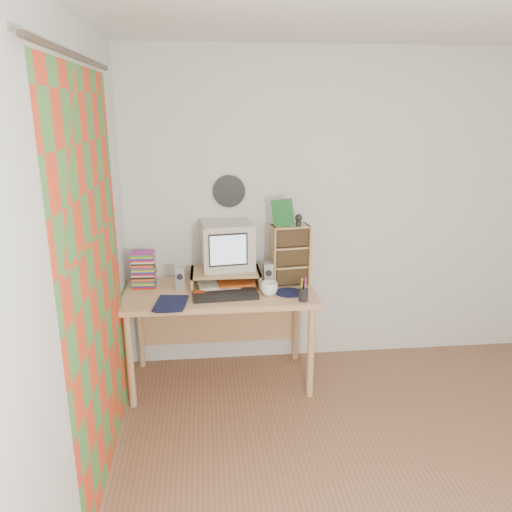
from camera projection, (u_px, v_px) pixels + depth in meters
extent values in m
plane|color=#8B5A41|center=(421.00, 502.00, 2.70)|extent=(3.50, 3.50, 0.00)
plane|color=white|center=(345.00, 211.00, 4.01)|extent=(3.50, 0.00, 3.50)
plane|color=white|center=(62.00, 299.00, 2.17)|extent=(0.00, 3.50, 3.50)
plane|color=#E34120|center=(96.00, 283.00, 2.66)|extent=(0.00, 2.20, 2.20)
cylinder|color=black|center=(229.00, 191.00, 3.85)|extent=(0.25, 0.02, 0.25)
cube|color=tan|center=(220.00, 293.00, 3.70)|extent=(1.40, 0.70, 0.04)
cube|color=tan|center=(219.00, 319.00, 4.12)|extent=(1.33, 0.02, 0.41)
cylinder|color=tan|center=(130.00, 361.00, 3.47)|extent=(0.05, 0.05, 0.71)
cylinder|color=tan|center=(311.00, 352.00, 3.60)|extent=(0.05, 0.05, 0.71)
cylinder|color=tan|center=(140.00, 326.00, 4.02)|extent=(0.05, 0.05, 0.71)
cylinder|color=tan|center=(296.00, 320.00, 4.15)|extent=(0.05, 0.05, 0.71)
cube|color=tan|center=(192.00, 279.00, 3.76)|extent=(0.02, 0.30, 0.12)
cube|color=tan|center=(258.00, 277.00, 3.81)|extent=(0.02, 0.30, 0.12)
cube|color=tan|center=(225.00, 272.00, 3.77)|extent=(0.52, 0.30, 0.02)
cube|color=beige|center=(227.00, 246.00, 3.76)|extent=(0.41, 0.41, 0.35)
cube|color=#ADADB2|center=(180.00, 278.00, 3.68)|extent=(0.07, 0.07, 0.18)
cube|color=#ADADB2|center=(268.00, 275.00, 3.74)|extent=(0.07, 0.07, 0.19)
cube|color=black|center=(226.00, 296.00, 3.54)|extent=(0.47, 0.18, 0.03)
cube|color=tan|center=(290.00, 255.00, 3.77)|extent=(0.29, 0.18, 0.46)
imported|color=white|center=(269.00, 289.00, 3.59)|extent=(0.13, 0.13, 0.10)
imported|color=#0E1333|center=(156.00, 302.00, 3.41)|extent=(0.27, 0.22, 0.05)
cylinder|color=black|center=(289.00, 293.00, 3.64)|extent=(0.26, 0.26, 0.00)
cube|color=#A83811|center=(199.00, 294.00, 3.57)|extent=(0.08, 0.06, 0.04)
cube|color=#1B602A|center=(283.00, 213.00, 3.65)|extent=(0.16, 0.08, 0.20)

